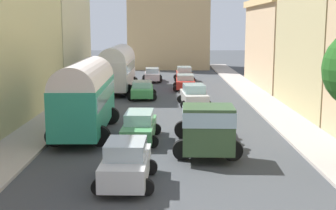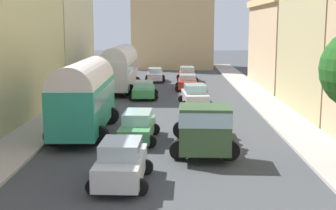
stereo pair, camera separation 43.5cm
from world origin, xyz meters
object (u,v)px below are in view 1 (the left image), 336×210
(parked_bus_0, at_px, (84,94))
(car_6, at_px, (151,75))
(car_4, at_px, (138,126))
(car_5, at_px, (141,90))
(cargo_truck_0, at_px, (206,126))
(parked_bus_1, at_px, (116,66))
(car_3, at_px, (125,163))
(car_1, at_px, (184,82))
(car_0, at_px, (192,95))
(car_2, at_px, (183,74))

(parked_bus_0, distance_m, car_6, 24.11)
(car_4, xyz_separation_m, car_5, (-0.62, 13.85, -0.04))
(car_4, bearing_deg, car_6, 90.47)
(cargo_truck_0, bearing_deg, parked_bus_0, 148.88)
(parked_bus_1, distance_m, car_5, 5.12)
(parked_bus_0, xyz_separation_m, parked_bus_1, (-0.02, 16.60, 0.05))
(car_4, bearing_deg, car_3, -90.72)
(car_6, bearing_deg, cargo_truck_0, -82.86)
(car_6, bearing_deg, car_4, -89.53)
(car_5, bearing_deg, car_1, 53.68)
(parked_bus_1, bearing_deg, car_6, 68.94)
(car_6, bearing_deg, car_3, -89.77)
(car_4, relative_size, car_6, 1.04)
(car_1, relative_size, car_5, 1.01)
(parked_bus_1, relative_size, car_5, 2.37)
(cargo_truck_0, bearing_deg, car_6, 97.14)
(parked_bus_0, height_order, car_5, parked_bus_0)
(car_0, bearing_deg, cargo_truck_0, -90.49)
(parked_bus_0, relative_size, car_6, 1.98)
(car_0, relative_size, car_2, 0.99)
(parked_bus_1, xyz_separation_m, car_2, (6.20, 7.50, -1.48))
(cargo_truck_0, relative_size, car_5, 1.73)
(car_2, bearing_deg, car_0, -89.30)
(parked_bus_1, distance_m, car_0, 10.06)
(parked_bus_0, distance_m, car_2, 24.92)
(car_4, bearing_deg, cargo_truck_0, -34.92)
(car_5, bearing_deg, car_3, -88.49)
(car_1, bearing_deg, cargo_truck_0, -89.42)
(car_2, distance_m, car_3, 32.34)
(car_2, distance_m, car_4, 25.80)
(parked_bus_1, relative_size, car_0, 2.21)
(car_0, bearing_deg, parked_bus_1, 129.96)
(car_1, distance_m, car_3, 25.59)
(parked_bus_0, bearing_deg, car_0, 54.65)
(car_1, bearing_deg, parked_bus_1, -173.20)
(cargo_truck_0, relative_size, car_4, 1.56)
(parked_bus_0, relative_size, car_4, 1.91)
(car_1, height_order, car_4, car_4)
(cargo_truck_0, distance_m, car_4, 4.00)
(parked_bus_1, relative_size, car_4, 2.14)
(car_0, xyz_separation_m, car_2, (-0.19, 15.13, -0.01))
(cargo_truck_0, bearing_deg, car_3, -127.88)
(cargo_truck_0, distance_m, car_5, 16.59)
(parked_bus_0, height_order, cargo_truck_0, parked_bus_0)
(cargo_truck_0, distance_m, car_0, 12.76)
(car_1, xyz_separation_m, car_6, (-3.25, 6.58, -0.01))
(car_3, xyz_separation_m, car_6, (-0.13, 31.98, -0.10))
(cargo_truck_0, height_order, car_0, cargo_truck_0)
(car_6, bearing_deg, parked_bus_0, -96.66)
(cargo_truck_0, xyz_separation_m, car_5, (-3.88, 16.12, -0.54))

